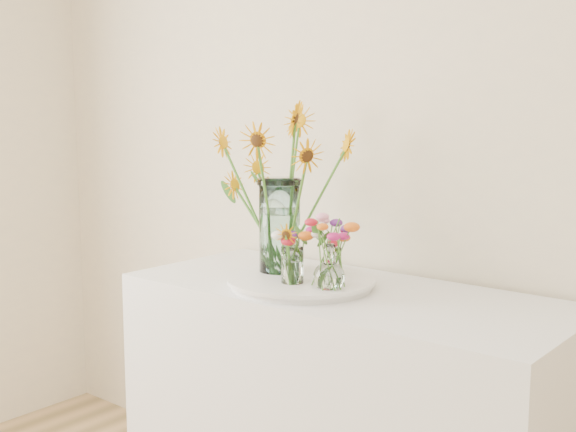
% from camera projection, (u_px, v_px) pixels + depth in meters
% --- Properties ---
extents(counter, '(1.40, 0.60, 0.90)m').
position_uv_depth(counter, '(342.00, 428.00, 2.28)').
color(counter, white).
rests_on(counter, ground_plane).
extents(tray, '(0.44, 0.44, 0.02)m').
position_uv_depth(tray, '(301.00, 283.00, 2.24)').
color(tray, white).
rests_on(tray, counter).
extents(mason_jar, '(0.17, 0.17, 0.31)m').
position_uv_depth(mason_jar, '(280.00, 226.00, 2.31)').
color(mason_jar, '#A3D4D3').
rests_on(mason_jar, tray).
extents(sunflower_bouquet, '(1.08, 1.08, 0.56)m').
position_uv_depth(sunflower_bouquet, '(279.00, 186.00, 2.29)').
color(sunflower_bouquet, '#E39904').
rests_on(sunflower_bouquet, tray).
extents(small_vase_a, '(0.07, 0.07, 0.12)m').
position_uv_depth(small_vase_a, '(292.00, 266.00, 2.16)').
color(small_vase_a, white).
rests_on(small_vase_a, tray).
extents(wildflower_posy_a, '(0.18, 0.18, 0.21)m').
position_uv_depth(wildflower_posy_a, '(292.00, 251.00, 2.15)').
color(wildflower_posy_a, orange).
rests_on(wildflower_posy_a, tray).
extents(small_vase_b, '(0.11, 0.11, 0.14)m').
position_uv_depth(small_vase_b, '(329.00, 267.00, 2.09)').
color(small_vase_b, white).
rests_on(small_vase_b, tray).
extents(wildflower_posy_b, '(0.22, 0.22, 0.23)m').
position_uv_depth(wildflower_posy_b, '(329.00, 252.00, 2.09)').
color(wildflower_posy_b, orange).
rests_on(wildflower_posy_b, tray).
extents(small_vase_c, '(0.07, 0.07, 0.10)m').
position_uv_depth(small_vase_c, '(332.00, 263.00, 2.24)').
color(small_vase_c, white).
rests_on(small_vase_c, tray).
extents(wildflower_posy_c, '(0.19, 0.19, 0.19)m').
position_uv_depth(wildflower_posy_c, '(332.00, 249.00, 2.24)').
color(wildflower_posy_c, orange).
rests_on(wildflower_posy_c, tray).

